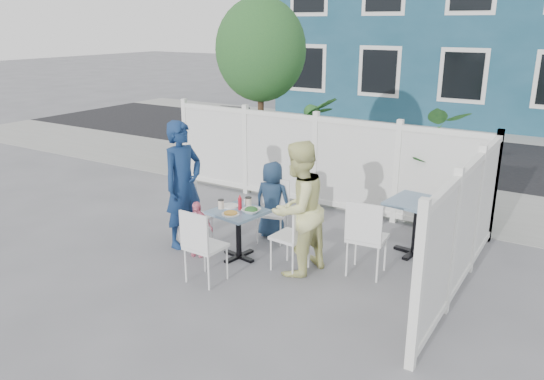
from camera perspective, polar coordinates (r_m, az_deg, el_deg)
The scene contains 30 objects.
ground at distance 7.54m, azimuth -4.69°, elevation -6.75°, with size 80.00×80.00×0.00m, color slate.
near_sidewalk at distance 10.63m, azimuth 7.57°, elevation 0.49°, with size 24.00×2.60×0.01m, color gray.
street at distance 13.98m, azimuth 13.94°, elevation 4.26°, with size 24.00×5.00×0.01m, color black.
far_sidewalk at distance 16.90m, azimuth 17.32°, elevation 6.23°, with size 24.00×1.60×0.01m, color gray.
building at distance 20.03m, azimuth 19.37°, elevation 16.36°, with size 11.00×6.00×6.00m.
fence_back at distance 9.16m, azimuth 4.66°, elevation 2.88°, with size 5.86×0.08×1.60m.
fence_right at distance 6.61m, azimuth 19.95°, elevation -4.04°, with size 0.08×3.66×1.60m.
tree at distance 10.51m, azimuth -1.25°, elevation 14.80°, with size 1.80×1.62×3.59m.
utility_cabinet at distance 12.06m, azimuth -4.48°, elevation 5.63°, with size 0.66×0.47×1.23m, color gold.
potted_shrub_a at distance 9.90m, azimuth 4.65°, elevation 4.73°, with size 1.02×1.02×1.82m, color #1E4D25.
potted_shrub_b at distance 9.06m, azimuth 16.69°, elevation 2.43°, with size 1.53×1.32×1.70m, color #1E4D25.
main_table at distance 7.18m, azimuth -3.64°, elevation -3.39°, with size 0.75×0.75×0.69m.
spare_table at distance 7.53m, azimuth 15.34°, elevation -2.42°, with size 0.82×0.82×0.78m.
chair_left at distance 7.70m, azimuth -8.67°, elevation -2.20°, with size 0.46×0.47×0.89m.
chair_right at distance 6.80m, azimuth 2.54°, elevation -4.49°, with size 0.45×0.46×0.94m.
chair_back at distance 7.80m, azimuth 0.20°, elevation -1.71°, with size 0.50×0.48×0.90m.
chair_near at distance 6.52m, azimuth -7.65°, elevation -5.53°, with size 0.45×0.44×0.96m.
chair_spare at distance 6.73m, azimuth 10.04°, elevation -4.58°, with size 0.50×0.49×1.02m.
man at distance 7.59m, azimuth -9.54°, elevation 0.59°, with size 0.67×0.44×1.82m, color navy.
woman at distance 6.67m, azimuth 2.80°, elevation -2.03°, with size 0.84×0.66×1.73m, color #DCDD47.
boy at distance 7.89m, azimuth 0.05°, elevation -1.05°, with size 0.57×0.37×1.16m, color #1D324E.
toddler at distance 7.38m, azimuth -8.05°, elevation -4.13°, with size 0.46×0.19×0.79m, color pink.
plate_main at distance 6.99m, azimuth -4.48°, elevation -2.60°, with size 0.24×0.24×0.01m, color white.
plate_side at distance 7.29m, azimuth -4.56°, elevation -1.72°, with size 0.24×0.24×0.02m, color white.
salad_bowl at distance 7.03m, azimuth -2.25°, elevation -2.26°, with size 0.24×0.24×0.06m, color white.
coffee_cup_a at distance 7.21m, azimuth -5.50°, elevation -1.56°, with size 0.08×0.08×0.12m, color beige.
coffee_cup_b at distance 7.25m, azimuth -2.55°, elevation -1.35°, with size 0.09×0.09×0.13m, color beige.
ketchup_bottle at distance 7.14m, azimuth -3.47°, elevation -1.50°, with size 0.05×0.05×0.17m, color #B51422.
salt_shaker at distance 7.36m, azimuth -2.94°, elevation -1.28°, with size 0.03×0.03×0.07m, color white.
pepper_shaker at distance 7.32m, azimuth -2.71°, elevation -1.38°, with size 0.03×0.03×0.07m, color black.
Camera 1 is at (4.15, -5.49, 3.10)m, focal length 35.00 mm.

